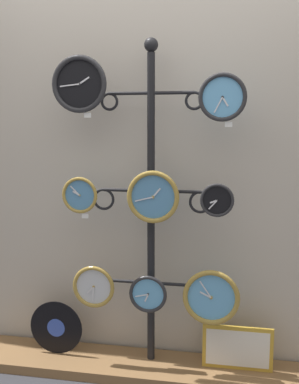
{
  "coord_description": "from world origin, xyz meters",
  "views": [
    {
      "loc": [
        0.47,
        -2.18,
        1.49
      ],
      "look_at": [
        0.0,
        0.36,
        1.12
      ],
      "focal_mm": 42.0,
      "sensor_mm": 36.0,
      "label": 1
    }
  ],
  "objects_px": {
    "clock_middle_left": "(80,195)",
    "clock_middle_center": "(153,197)",
    "display_stand": "(151,248)",
    "clock_bottom_right": "(211,297)",
    "clock_top_left": "(79,84)",
    "vinyl_record": "(56,328)",
    "clock_top_right": "(223,97)",
    "clock_bottom_center": "(149,294)",
    "clock_middle_right": "(217,200)",
    "picture_frame": "(237,348)",
    "clock_bottom_left": "(94,286)"
  },
  "relations": [
    {
      "from": "clock_middle_left",
      "to": "clock_middle_center",
      "type": "xyz_separation_m",
      "value": [
        0.44,
        -0.01,
        0.0
      ]
    },
    {
      "from": "display_stand",
      "to": "clock_bottom_right",
      "type": "relative_size",
      "value": 6.09
    },
    {
      "from": "clock_top_left",
      "to": "vinyl_record",
      "type": "distance_m",
      "value": 1.52
    },
    {
      "from": "clock_top_left",
      "to": "clock_top_right",
      "type": "xyz_separation_m",
      "value": [
        0.8,
        0.02,
        -0.08
      ]
    },
    {
      "from": "vinyl_record",
      "to": "clock_bottom_center",
      "type": "bearing_deg",
      "value": -4.23
    },
    {
      "from": "display_stand",
      "to": "clock_middle_right",
      "type": "xyz_separation_m",
      "value": [
        0.39,
        -0.1,
        0.32
      ]
    },
    {
      "from": "picture_frame",
      "to": "clock_bottom_center",
      "type": "bearing_deg",
      "value": -173.09
    },
    {
      "from": "clock_top_right",
      "to": "clock_middle_right",
      "type": "height_order",
      "value": "clock_top_right"
    },
    {
      "from": "clock_top_right",
      "to": "clock_bottom_center",
      "type": "height_order",
      "value": "clock_top_right"
    },
    {
      "from": "clock_top_right",
      "to": "clock_bottom_left",
      "type": "xyz_separation_m",
      "value": [
        -0.74,
        -0.02,
        -1.11
      ]
    },
    {
      "from": "clock_top_right",
      "to": "clock_middle_right",
      "type": "relative_size",
      "value": 1.38
    },
    {
      "from": "clock_bottom_left",
      "to": "vinyl_record",
      "type": "height_order",
      "value": "clock_bottom_left"
    },
    {
      "from": "display_stand",
      "to": "clock_bottom_right",
      "type": "height_order",
      "value": "display_stand"
    },
    {
      "from": "clock_bottom_center",
      "to": "clock_bottom_right",
      "type": "distance_m",
      "value": 0.37
    },
    {
      "from": "clock_bottom_right",
      "to": "clock_middle_right",
      "type": "bearing_deg",
      "value": 15.98
    },
    {
      "from": "vinyl_record",
      "to": "clock_middle_left",
      "type": "bearing_deg",
      "value": -7.62
    },
    {
      "from": "clock_bottom_left",
      "to": "clock_bottom_center",
      "type": "relative_size",
      "value": 1.14
    },
    {
      "from": "clock_middle_right",
      "to": "clock_top_left",
      "type": "bearing_deg",
      "value": -179.04
    },
    {
      "from": "clock_middle_right",
      "to": "picture_frame",
      "type": "height_order",
      "value": "clock_middle_right"
    },
    {
      "from": "clock_middle_center",
      "to": "clock_middle_right",
      "type": "xyz_separation_m",
      "value": [
        0.36,
        -0.01,
        -0.01
      ]
    },
    {
      "from": "clock_top_right",
      "to": "clock_bottom_left",
      "type": "bearing_deg",
      "value": -178.72
    },
    {
      "from": "clock_top_left",
      "to": "clock_middle_right",
      "type": "xyz_separation_m",
      "value": [
        0.78,
        0.01,
        -0.64
      ]
    },
    {
      "from": "clock_middle_center",
      "to": "picture_frame",
      "type": "distance_m",
      "value": 1.03
    },
    {
      "from": "clock_top_right",
      "to": "clock_bottom_left",
      "type": "relative_size",
      "value": 1.01
    },
    {
      "from": "clock_top_left",
      "to": "clock_top_right",
      "type": "height_order",
      "value": "clock_top_left"
    },
    {
      "from": "clock_top_right",
      "to": "vinyl_record",
      "type": "height_order",
      "value": "clock_top_right"
    },
    {
      "from": "clock_middle_center",
      "to": "clock_middle_right",
      "type": "relative_size",
      "value": 1.62
    },
    {
      "from": "clock_middle_right",
      "to": "clock_bottom_left",
      "type": "relative_size",
      "value": 0.73
    },
    {
      "from": "vinyl_record",
      "to": "picture_frame",
      "type": "distance_m",
      "value": 1.13
    },
    {
      "from": "clock_middle_left",
      "to": "clock_middle_right",
      "type": "xyz_separation_m",
      "value": [
        0.81,
        -0.03,
        -0.0
      ]
    },
    {
      "from": "clock_middle_center",
      "to": "clock_bottom_right",
      "type": "relative_size",
      "value": 0.93
    },
    {
      "from": "clock_top_left",
      "to": "clock_top_right",
      "type": "distance_m",
      "value": 0.81
    },
    {
      "from": "clock_middle_center",
      "to": "clock_bottom_left",
      "type": "distance_m",
      "value": 0.66
    },
    {
      "from": "picture_frame",
      "to": "clock_middle_right",
      "type": "bearing_deg",
      "value": -153.04
    },
    {
      "from": "clock_top_left",
      "to": "clock_bottom_center",
      "type": "height_order",
      "value": "clock_top_left"
    },
    {
      "from": "clock_middle_right",
      "to": "clock_bottom_left",
      "type": "height_order",
      "value": "clock_middle_right"
    },
    {
      "from": "clock_top_right",
      "to": "vinyl_record",
      "type": "relative_size",
      "value": 0.76
    },
    {
      "from": "clock_bottom_center",
      "to": "clock_middle_center",
      "type": "bearing_deg",
      "value": 20.32
    },
    {
      "from": "vinyl_record",
      "to": "clock_bottom_left",
      "type": "bearing_deg",
      "value": -12.19
    },
    {
      "from": "vinyl_record",
      "to": "picture_frame",
      "type": "height_order",
      "value": "vinyl_record"
    },
    {
      "from": "clock_middle_center",
      "to": "clock_bottom_right",
      "type": "height_order",
      "value": "clock_middle_center"
    },
    {
      "from": "clock_middle_right",
      "to": "clock_bottom_center",
      "type": "distance_m",
      "value": 0.69
    },
    {
      "from": "clock_middle_left",
      "to": "vinyl_record",
      "type": "bearing_deg",
      "value": 172.38
    },
    {
      "from": "display_stand",
      "to": "clock_top_right",
      "type": "height_order",
      "value": "display_stand"
    },
    {
      "from": "clock_bottom_center",
      "to": "display_stand",
      "type": "bearing_deg",
      "value": 91.42
    },
    {
      "from": "clock_top_left",
      "to": "clock_middle_right",
      "type": "relative_size",
      "value": 1.71
    },
    {
      "from": "clock_middle_left",
      "to": "vinyl_record",
      "type": "height_order",
      "value": "clock_middle_left"
    },
    {
      "from": "display_stand",
      "to": "vinyl_record",
      "type": "relative_size",
      "value": 5.78
    },
    {
      "from": "clock_middle_left",
      "to": "clock_middle_right",
      "type": "bearing_deg",
      "value": -1.8
    },
    {
      "from": "clock_bottom_left",
      "to": "picture_frame",
      "type": "xyz_separation_m",
      "value": [
        0.86,
        0.08,
        -0.35
      ]
    }
  ]
}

